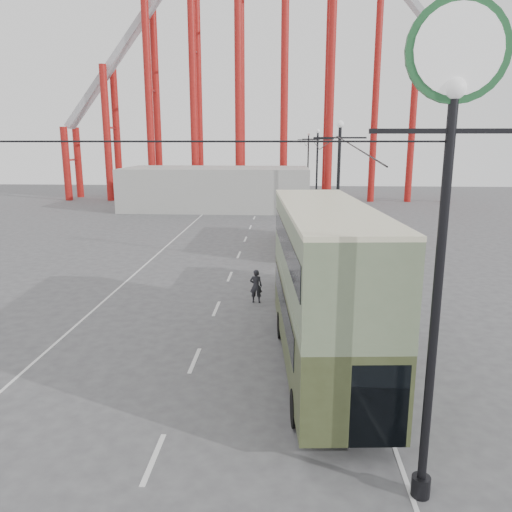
# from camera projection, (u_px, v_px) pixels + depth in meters

# --- Properties ---
(ground) EXTENTS (160.00, 160.00, 0.00)m
(ground) POSITION_uv_depth(u_px,v_px,m) (204.00, 418.00, 14.93)
(ground) COLOR #49494C
(ground) RESTS_ON ground
(road_markings) EXTENTS (12.52, 120.00, 0.01)m
(road_markings) POSITION_uv_depth(u_px,v_px,m) (238.00, 262.00, 34.14)
(road_markings) COLOR silver
(road_markings) RESTS_ON ground
(lamp_post_near) EXTENTS (3.20, 0.44, 10.80)m
(lamp_post_near) POSITION_uv_depth(u_px,v_px,m) (449.00, 154.00, 9.92)
(lamp_post_near) COLOR black
(lamp_post_near) RESTS_ON ground
(lamp_post_mid) EXTENTS (3.20, 0.44, 9.32)m
(lamp_post_mid) POSITION_uv_depth(u_px,v_px,m) (338.00, 197.00, 31.06)
(lamp_post_mid) COLOR black
(lamp_post_mid) RESTS_ON ground
(lamp_post_far) EXTENTS (3.20, 0.44, 9.32)m
(lamp_post_far) POSITION_uv_depth(u_px,v_px,m) (317.00, 174.00, 52.46)
(lamp_post_far) COLOR black
(lamp_post_far) RESTS_ON ground
(lamp_post_distant) EXTENTS (3.20, 0.44, 9.32)m
(lamp_post_distant) POSITION_uv_depth(u_px,v_px,m) (308.00, 165.00, 73.85)
(lamp_post_distant) COLOR black
(lamp_post_distant) RESTS_ON ground
(roller_coaster) EXTENTS (52.95, 5.00, 55.48)m
(roller_coaster) POSITION_uv_depth(u_px,v_px,m) (251.00, 25.00, 65.25)
(roller_coaster) COLOR maroon
(roller_coaster) RESTS_ON ground
(fairground_shed) EXTENTS (22.00, 10.00, 5.00)m
(fairground_shed) POSITION_uv_depth(u_px,v_px,m) (217.00, 188.00, 60.43)
(fairground_shed) COLOR #A7A7A2
(fairground_shed) RESTS_ON ground
(double_decker_bus) EXTENTS (3.65, 11.35, 6.00)m
(double_decker_bus) POSITION_uv_depth(u_px,v_px,m) (325.00, 281.00, 17.30)
(double_decker_bus) COLOR #373E21
(double_decker_bus) RESTS_ON ground
(single_decker_green) EXTENTS (2.31, 9.82, 2.77)m
(single_decker_green) POSITION_uv_depth(u_px,v_px,m) (309.00, 278.00, 24.35)
(single_decker_green) COLOR #657555
(single_decker_green) RESTS_ON ground
(single_decker_cream) EXTENTS (2.86, 10.99, 3.41)m
(single_decker_cream) POSITION_uv_depth(u_px,v_px,m) (306.00, 224.00, 38.14)
(single_decker_cream) COLOR beige
(single_decker_cream) RESTS_ON ground
(pedestrian) EXTENTS (0.64, 0.43, 1.74)m
(pedestrian) POSITION_uv_depth(u_px,v_px,m) (256.00, 286.00, 25.51)
(pedestrian) COLOR black
(pedestrian) RESTS_ON ground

